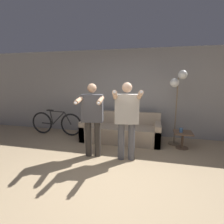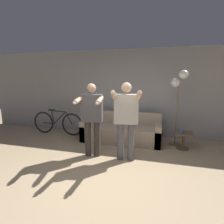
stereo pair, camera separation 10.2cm
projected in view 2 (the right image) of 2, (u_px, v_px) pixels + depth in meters
ground_plane at (104, 181)px, 3.02m from camera, size 16.00×16.00×0.00m
wall_back at (130, 93)px, 5.33m from camera, size 10.00×0.05×2.60m
couch at (121, 131)px, 4.93m from camera, size 2.18×0.81×0.79m
person_left at (92, 115)px, 3.82m from camera, size 0.60×0.74×1.64m
person_right at (126, 116)px, 3.63m from camera, size 0.64×0.73×1.66m
cat at (124, 109)px, 5.10m from camera, size 0.47×0.12×0.17m
floor_lamp at (179, 86)px, 4.40m from camera, size 0.41×0.30×1.95m
side_table at (183, 137)px, 4.34m from camera, size 0.44×0.44×0.42m
cup at (182, 131)px, 4.29m from camera, size 0.08×0.08×0.11m
bicycle at (58, 123)px, 5.50m from camera, size 1.71×0.07×0.79m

